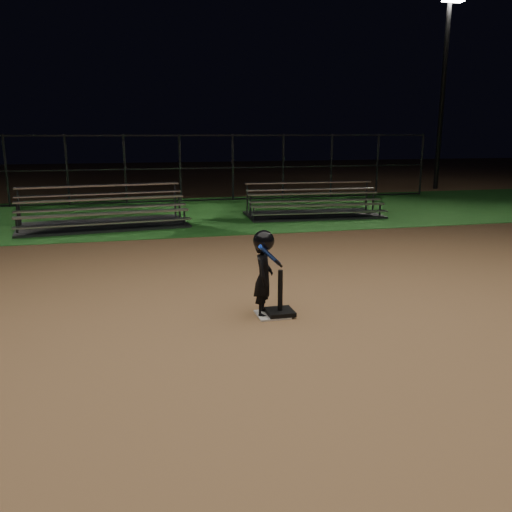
# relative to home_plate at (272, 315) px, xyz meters

# --- Properties ---
(ground) EXTENTS (80.00, 80.00, 0.00)m
(ground) POSITION_rel_home_plate_xyz_m (0.00, 0.00, -0.01)
(ground) COLOR #9C7046
(ground) RESTS_ON ground
(grass_strip) EXTENTS (60.00, 8.00, 0.01)m
(grass_strip) POSITION_rel_home_plate_xyz_m (0.00, 10.00, -0.01)
(grass_strip) COLOR #205F1E
(grass_strip) RESTS_ON ground
(home_plate) EXTENTS (0.45, 0.45, 0.02)m
(home_plate) POSITION_rel_home_plate_xyz_m (0.00, 0.00, 0.00)
(home_plate) COLOR beige
(home_plate) RESTS_ON ground
(batting_tee) EXTENTS (0.38, 0.38, 0.65)m
(batting_tee) POSITION_rel_home_plate_xyz_m (0.11, -0.03, 0.12)
(batting_tee) COLOR black
(batting_tee) RESTS_ON home_plate
(child_batter) EXTENTS (0.49, 0.58, 1.24)m
(child_batter) POSITION_rel_home_plate_xyz_m (-0.12, 0.05, 0.65)
(child_batter) COLOR black
(child_batter) RESTS_ON ground
(bleacher_left) EXTENTS (4.73, 2.70, 1.11)m
(bleacher_left) POSITION_rel_home_plate_xyz_m (-2.64, 8.15, 0.22)
(bleacher_left) COLOR #B9B9BE
(bleacher_left) RESTS_ON ground
(bleacher_right) EXTENTS (4.26, 2.26, 1.02)m
(bleacher_right) POSITION_rel_home_plate_xyz_m (3.68, 8.56, 0.20)
(bleacher_right) COLOR #AFAFB4
(bleacher_right) RESTS_ON ground
(backstop_fence) EXTENTS (20.08, 0.08, 2.50)m
(backstop_fence) POSITION_rel_home_plate_xyz_m (0.00, 13.00, 1.24)
(backstop_fence) COLOR #38383D
(backstop_fence) RESTS_ON ground
(light_pole_right) EXTENTS (0.90, 0.53, 8.30)m
(light_pole_right) POSITION_rel_home_plate_xyz_m (12.00, 14.94, 4.93)
(light_pole_right) COLOR #2D2D30
(light_pole_right) RESTS_ON ground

